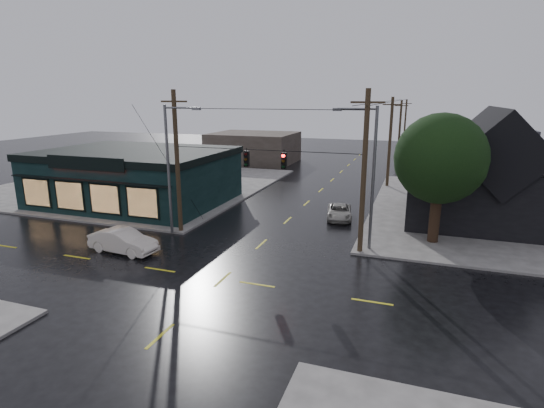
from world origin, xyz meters
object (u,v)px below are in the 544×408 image
(sedan_cream, at_px, (123,241))
(suv_silver, at_px, (339,212))
(corner_tree, at_px, (440,159))
(utility_pole_nw, at_px, (181,232))
(utility_pole_ne, at_px, (360,253))

(sedan_cream, height_order, suv_silver, sedan_cream)
(corner_tree, bearing_deg, utility_pole_nw, -168.70)
(utility_pole_nw, height_order, suv_silver, utility_pole_nw)
(utility_pole_nw, height_order, sedan_cream, utility_pole_nw)
(suv_silver, bearing_deg, utility_pole_nw, -154.95)
(sedan_cream, xyz_separation_m, suv_silver, (11.62, 12.14, -0.18))
(corner_tree, height_order, suv_silver, corner_tree)
(suv_silver, bearing_deg, corner_tree, -38.87)
(corner_tree, relative_size, sedan_cream, 1.87)
(utility_pole_ne, distance_m, sedan_cream, 15.09)
(corner_tree, distance_m, sedan_cream, 21.04)
(utility_pole_nw, relative_size, sedan_cream, 2.22)
(corner_tree, distance_m, utility_pole_nw, 18.66)
(utility_pole_ne, bearing_deg, utility_pole_nw, 180.00)
(suv_silver, bearing_deg, sedan_cream, -144.02)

